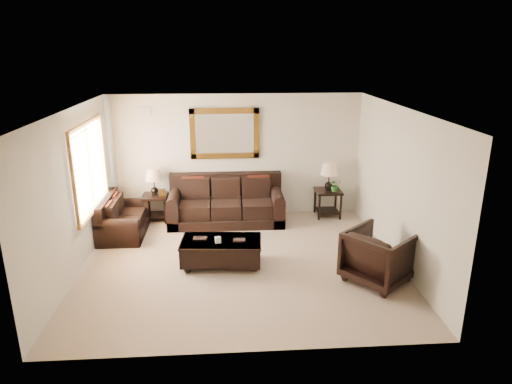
{
  "coord_description": "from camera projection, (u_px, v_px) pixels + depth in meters",
  "views": [
    {
      "loc": [
        -0.24,
        -7.33,
        3.67
      ],
      "look_at": [
        0.32,
        0.6,
        1.11
      ],
      "focal_mm": 32.0,
      "sensor_mm": 36.0,
      "label": 1
    }
  ],
  "objects": [
    {
      "name": "window",
      "position": [
        90.0,
        168.0,
        8.3
      ],
      "size": [
        0.07,
        1.96,
        1.66
      ],
      "color": "white",
      "rests_on": "room"
    },
    {
      "name": "coffee_table",
      "position": [
        221.0,
        249.0,
        7.92
      ],
      "size": [
        1.43,
        0.85,
        0.59
      ],
      "rotation": [
        0.0,
        0.0,
        -0.08
      ],
      "color": "black",
      "rests_on": "room"
    },
    {
      "name": "room",
      "position": [
        240.0,
        190.0,
        7.69
      ],
      "size": [
        5.51,
        5.01,
        2.71
      ],
      "color": "tan",
      "rests_on": "ground"
    },
    {
      "name": "air_vent",
      "position": [
        145.0,
        111.0,
        9.61
      ],
      "size": [
        0.25,
        0.02,
        0.18
      ],
      "primitive_type": "cube",
      "color": "#999999",
      "rests_on": "room"
    },
    {
      "name": "potted_plant",
      "position": [
        335.0,
        186.0,
        10.0
      ],
      "size": [
        0.26,
        0.29,
        0.22
      ],
      "primitive_type": "imported",
      "rotation": [
        0.0,
        0.0,
        -0.04
      ],
      "color": "#215A1F",
      "rests_on": "end_table_right"
    },
    {
      "name": "end_table_left",
      "position": [
        154.0,
        187.0,
        9.83
      ],
      "size": [
        0.53,
        0.53,
        1.17
      ],
      "color": "black",
      "rests_on": "room"
    },
    {
      "name": "mirror",
      "position": [
        225.0,
        134.0,
        9.86
      ],
      "size": [
        1.5,
        0.06,
        1.1
      ],
      "color": "#4D290F",
      "rests_on": "room"
    },
    {
      "name": "end_table_right",
      "position": [
        329.0,
        182.0,
        10.06
      ],
      "size": [
        0.56,
        0.56,
        1.24
      ],
      "color": "black",
      "rests_on": "room"
    },
    {
      "name": "armchair",
      "position": [
        379.0,
        254.0,
        7.32
      ],
      "size": [
        1.27,
        1.28,
        0.96
      ],
      "primitive_type": "imported",
      "rotation": [
        0.0,
        0.0,
        2.27
      ],
      "color": "black",
      "rests_on": "floor"
    },
    {
      "name": "loveseat",
      "position": [
        121.0,
        221.0,
        9.22
      ],
      "size": [
        0.84,
        1.42,
        0.8
      ],
      "rotation": [
        0.0,
        0.0,
        1.57
      ],
      "color": "black",
      "rests_on": "room"
    },
    {
      "name": "sofa",
      "position": [
        226.0,
        205.0,
        9.89
      ],
      "size": [
        2.45,
        1.06,
        1.0
      ],
      "color": "black",
      "rests_on": "room"
    }
  ]
}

